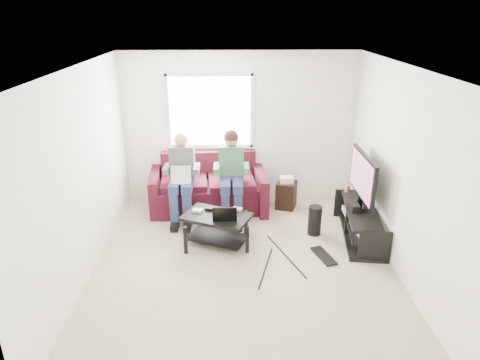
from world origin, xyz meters
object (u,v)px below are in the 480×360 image
tv_stand (359,225)px  subwoofer (315,220)px  end_table (286,194)px  sofa (208,189)px  coffee_table (217,223)px  tv (363,177)px

tv_stand → subwoofer: (-0.65, 0.12, 0.02)m
tv_stand → end_table: bearing=132.2°
tv_stand → end_table: size_ratio=2.61×
sofa → coffee_table: bearing=-82.0°
tv → subwoofer: 0.96m
end_table → coffee_table: bearing=-133.9°
tv_stand → subwoofer: bearing=169.5°
sofa → coffee_table: size_ratio=1.88×
coffee_table → tv: 2.23m
tv_stand → end_table: (-0.97, 1.07, 0.04)m
subwoofer → tv_stand: bearing=-10.5°
coffee_table → tv_stand: size_ratio=0.72×
sofa → end_table: 1.35m
coffee_table → sofa: bearing=98.0°
sofa → tv: tv is taller
sofa → subwoofer: size_ratio=4.40×
subwoofer → end_table: size_ratio=0.81×
subwoofer → end_table: (-0.32, 0.95, 0.03)m
tv → tv_stand: bearing=-88.5°
coffee_table → tv: size_ratio=0.98×
subwoofer → coffee_table: bearing=-170.0°
tv → coffee_table: bearing=-173.6°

